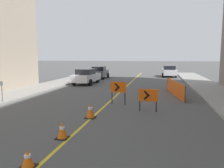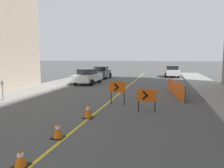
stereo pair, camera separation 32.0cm
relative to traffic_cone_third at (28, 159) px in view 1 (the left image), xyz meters
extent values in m
cube|color=gold|center=(0.23, 12.79, -0.23)|extent=(0.12, 43.64, 0.01)
cube|color=gray|center=(-7.22, 12.79, -0.17)|extent=(3.03, 43.64, 0.13)
cube|color=gray|center=(7.67, 12.79, -0.17)|extent=(3.03, 43.64, 0.13)
cube|color=black|center=(0.00, 0.00, -0.22)|extent=(0.40, 0.40, 0.03)
cone|color=orange|center=(0.00, 0.00, 0.02)|extent=(0.32, 0.32, 0.46)
cylinder|color=white|center=(0.00, 0.00, 0.07)|extent=(0.17, 0.17, 0.07)
cube|color=black|center=(-0.01, 2.07, -0.22)|extent=(0.42, 0.42, 0.03)
cone|color=orange|center=(-0.01, 2.07, 0.07)|extent=(0.34, 0.34, 0.57)
cylinder|color=white|center=(-0.01, 2.07, 0.14)|extent=(0.18, 0.18, 0.09)
cube|color=black|center=(0.17, 4.75, -0.22)|extent=(0.47, 0.47, 0.03)
cone|color=orange|center=(0.17, 4.75, 0.13)|extent=(0.38, 0.38, 0.69)
cylinder|color=white|center=(0.17, 4.75, 0.22)|extent=(0.20, 0.20, 0.11)
cube|color=#EF560C|center=(0.93, 7.86, 0.82)|extent=(0.93, 0.12, 0.63)
cube|color=black|center=(0.86, 7.81, 0.90)|extent=(0.31, 0.04, 0.31)
cube|color=black|center=(0.86, 7.81, 0.73)|extent=(0.31, 0.04, 0.31)
cylinder|color=black|center=(0.53, 7.86, 0.13)|extent=(0.06, 0.06, 0.74)
cylinder|color=black|center=(1.32, 7.86, 0.13)|extent=(0.06, 0.06, 0.74)
cube|color=#EF560C|center=(2.74, 6.51, 0.63)|extent=(1.00, 0.07, 0.64)
cube|color=black|center=(2.67, 6.47, 0.72)|extent=(0.31, 0.02, 0.31)
cube|color=black|center=(2.67, 6.47, 0.54)|extent=(0.31, 0.02, 0.31)
cylinder|color=black|center=(2.32, 6.51, 0.04)|extent=(0.06, 0.06, 0.55)
cylinder|color=black|center=(3.17, 6.51, 0.04)|extent=(0.06, 0.06, 0.55)
cube|color=#EF560C|center=(4.43, 11.91, 0.29)|extent=(0.89, 5.59, 1.07)
cylinder|color=#262626|center=(4.86, 9.12, 0.29)|extent=(0.05, 0.05, 1.07)
cylinder|color=#262626|center=(4.00, 14.71, 0.29)|extent=(0.05, 0.05, 1.07)
cube|color=silver|center=(-4.21, 17.03, 0.44)|extent=(2.02, 4.39, 0.72)
cube|color=black|center=(-4.21, 16.82, 1.08)|extent=(1.63, 2.01, 0.55)
cylinder|color=black|center=(-5.06, 18.36, 0.08)|extent=(0.25, 0.65, 0.64)
cylinder|color=black|center=(-3.35, 18.36, 0.08)|extent=(0.25, 0.65, 0.64)
cylinder|color=black|center=(-5.06, 15.70, 0.08)|extent=(0.25, 0.65, 0.64)
cylinder|color=black|center=(-3.35, 15.70, 0.08)|extent=(0.25, 0.65, 0.64)
cube|color=#474C51|center=(-4.45, 23.06, 0.44)|extent=(2.05, 4.40, 0.72)
cube|color=black|center=(-4.45, 22.85, 1.08)|extent=(1.64, 2.02, 0.55)
cylinder|color=black|center=(-5.30, 24.39, 0.08)|extent=(0.26, 0.65, 0.64)
cylinder|color=black|center=(-3.59, 24.39, 0.08)|extent=(0.26, 0.65, 0.64)
cylinder|color=black|center=(-5.30, 21.73, 0.08)|extent=(0.26, 0.65, 0.64)
cylinder|color=black|center=(-3.59, 21.73, 0.08)|extent=(0.26, 0.65, 0.64)
cube|color=silver|center=(4.67, 27.36, 0.44)|extent=(2.02, 4.39, 0.72)
cube|color=black|center=(4.67, 27.15, 1.08)|extent=(1.63, 2.01, 0.55)
cylinder|color=black|center=(3.81, 28.70, 0.08)|extent=(0.25, 0.65, 0.64)
cylinder|color=black|center=(5.52, 28.70, 0.08)|extent=(0.25, 0.65, 0.64)
cylinder|color=black|center=(3.81, 26.03, 0.08)|extent=(0.25, 0.65, 0.64)
cylinder|color=black|center=(5.52, 26.03, 0.08)|extent=(0.25, 0.65, 0.64)
cylinder|color=#4C4C51|center=(-6.06, 6.64, 0.39)|extent=(0.05, 0.05, 0.99)
cube|color=#565B60|center=(-6.06, 6.64, 0.99)|extent=(0.12, 0.10, 0.22)
sphere|color=#565B60|center=(-6.06, 6.64, 1.10)|extent=(0.11, 0.11, 0.11)
camera|label=1|loc=(3.25, -4.75, 2.61)|focal=35.00mm
camera|label=2|loc=(3.56, -4.68, 2.61)|focal=35.00mm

